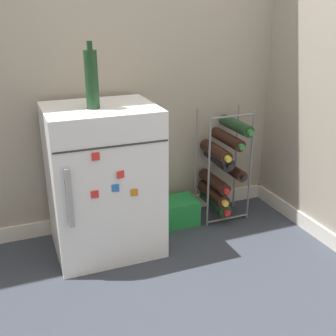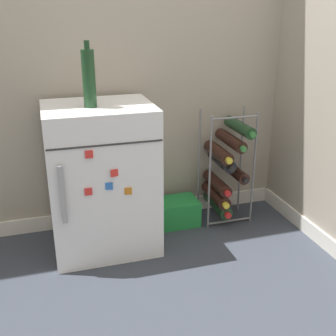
{
  "view_description": "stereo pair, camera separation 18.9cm",
  "coord_description": "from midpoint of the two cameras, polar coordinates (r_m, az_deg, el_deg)",
  "views": [
    {
      "loc": [
        -0.66,
        -1.66,
        1.25
      ],
      "look_at": [
        0.16,
        0.41,
        0.4
      ],
      "focal_mm": 45.0,
      "sensor_mm": 36.0,
      "label": 1
    },
    {
      "loc": [
        -0.48,
        -1.72,
        1.25
      ],
      "look_at": [
        0.16,
        0.41,
        0.4
      ],
      "focal_mm": 45.0,
      "sensor_mm": 36.0,
      "label": 2
    }
  ],
  "objects": [
    {
      "name": "ground_plane",
      "position": [
        2.17,
        1.57,
        -14.05
      ],
      "size": [
        14.0,
        14.0,
        0.0
      ],
      "primitive_type": "plane",
      "color": "#333842"
    },
    {
      "name": "wine_rack",
      "position": [
        2.57,
        9.69,
        -0.11
      ],
      "size": [
        0.29,
        0.33,
        0.69
      ],
      "color": "slate",
      "rests_on": "ground_plane"
    },
    {
      "name": "mini_fridge",
      "position": [
        2.24,
        -6.57,
        -1.46
      ],
      "size": [
        0.55,
        0.48,
        0.79
      ],
      "color": "white",
      "rests_on": "ground_plane"
    },
    {
      "name": "wall_back",
      "position": [
        2.41,
        -3.33,
        20.74
      ],
      "size": [
        6.87,
        0.07,
        2.5
      ],
      "color": "#9E9384",
      "rests_on": "ground_plane"
    },
    {
      "name": "soda_box",
      "position": [
        2.58,
        3.07,
        -6.01
      ],
      "size": [
        0.27,
        0.19,
        0.16
      ],
      "color": "#1E7F38",
      "rests_on": "ground_plane"
    },
    {
      "name": "fridge_top_bottle",
      "position": [
        2.06,
        -8.06,
        11.97
      ],
      "size": [
        0.06,
        0.06,
        0.31
      ],
      "color": "#19381E",
      "rests_on": "mini_fridge"
    }
  ]
}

